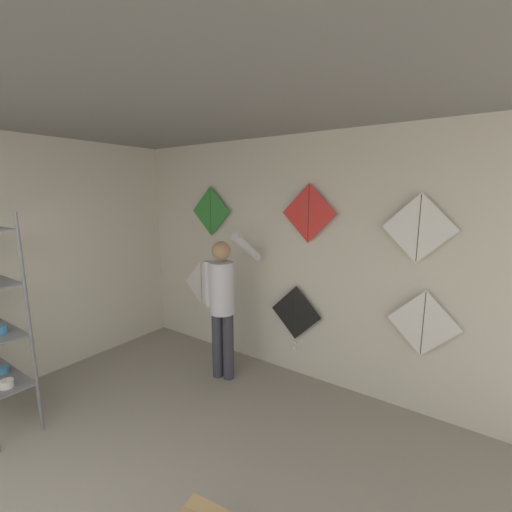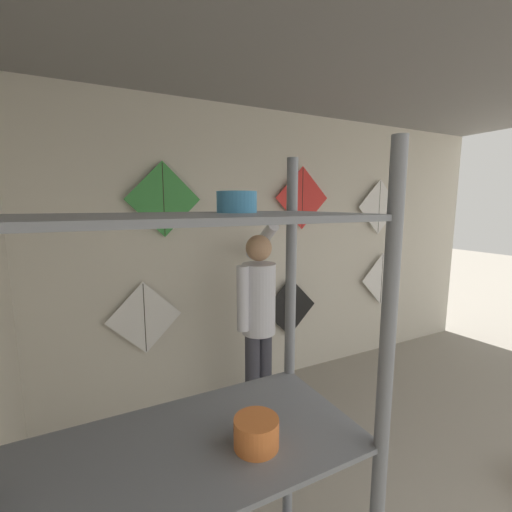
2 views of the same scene
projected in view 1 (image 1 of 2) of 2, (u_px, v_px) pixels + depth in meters
back_panel at (299, 260)px, 3.98m from camera, size 5.67×0.06×2.80m
left_panel at (36, 260)px, 3.94m from camera, size 0.06×4.31×2.80m
ceiling_slab at (177, 93)px, 2.28m from camera, size 5.67×4.31×0.04m
shopkeeper at (223, 298)px, 3.92m from camera, size 0.43×0.65×1.74m
kite_0 at (202, 284)px, 4.84m from camera, size 0.65×0.01×0.65m
kite_1 at (296, 314)px, 4.01m from camera, size 0.65×0.04×0.79m
kite_2 at (423, 324)px, 3.21m from camera, size 0.65×0.01×0.65m
kite_3 at (211, 211)px, 4.53m from camera, size 0.65×0.01×0.65m
kite_4 at (309, 213)px, 3.72m from camera, size 0.65×0.01×0.65m
kite_5 at (419, 228)px, 3.11m from camera, size 0.65×0.01×0.65m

